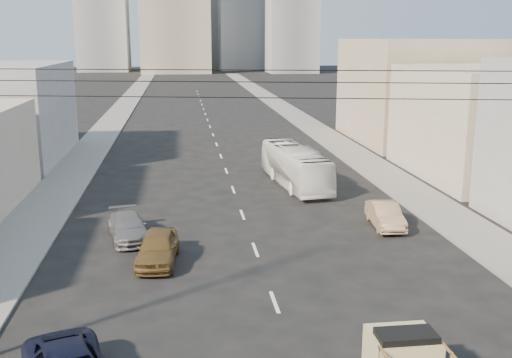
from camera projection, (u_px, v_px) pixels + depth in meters
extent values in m
cube|color=gray|center=(119.00, 113.00, 81.84)|extent=(3.50, 180.00, 0.12)
cube|color=gray|center=(288.00, 111.00, 84.75)|extent=(3.50, 180.00, 0.12)
cube|color=silver|center=(275.00, 302.00, 23.46)|extent=(0.15, 2.00, 0.01)
cube|color=silver|center=(255.00, 250.00, 29.25)|extent=(0.15, 2.00, 0.01)
cube|color=silver|center=(242.00, 215.00, 35.04)|extent=(0.15, 2.00, 0.01)
cube|color=silver|center=(233.00, 190.00, 40.83)|extent=(0.15, 2.00, 0.01)
cube|color=silver|center=(226.00, 171.00, 46.62)|extent=(0.15, 2.00, 0.01)
cube|color=silver|center=(221.00, 156.00, 52.42)|extent=(0.15, 2.00, 0.01)
cube|color=silver|center=(217.00, 144.00, 58.21)|extent=(0.15, 2.00, 0.01)
cube|color=silver|center=(213.00, 135.00, 64.00)|extent=(0.15, 2.00, 0.01)
cube|color=silver|center=(210.00, 127.00, 69.79)|extent=(0.15, 2.00, 0.01)
cube|color=silver|center=(208.00, 120.00, 75.58)|extent=(0.15, 2.00, 0.01)
cube|color=silver|center=(205.00, 114.00, 81.38)|extent=(0.15, 2.00, 0.01)
cube|color=silver|center=(204.00, 109.00, 87.17)|extent=(0.15, 2.00, 0.01)
cube|color=silver|center=(202.00, 105.00, 92.96)|extent=(0.15, 2.00, 0.01)
cube|color=silver|center=(200.00, 101.00, 98.75)|extent=(0.15, 2.00, 0.01)
cube|color=silver|center=(199.00, 97.00, 104.54)|extent=(0.15, 2.00, 0.01)
cube|color=silver|center=(198.00, 94.00, 110.34)|extent=(0.15, 2.00, 0.01)
cube|color=silver|center=(197.00, 91.00, 116.13)|extent=(0.15, 2.00, 0.01)
cube|color=tan|center=(402.00, 358.00, 17.54)|extent=(1.90, 1.60, 1.50)
cube|color=black|center=(406.00, 343.00, 17.17)|extent=(1.70, 0.90, 0.70)
imported|color=white|center=(295.00, 166.00, 41.71)|extent=(3.44, 10.12, 2.76)
imported|color=brown|center=(158.00, 248.00, 27.38)|extent=(2.11, 4.45, 1.47)
imported|color=tan|center=(385.00, 215.00, 32.66)|extent=(1.72, 4.12, 1.33)
imported|color=slate|center=(128.00, 227.00, 30.70)|extent=(2.63, 4.64, 1.27)
cylinder|color=black|center=(318.00, 70.00, 15.04)|extent=(23.01, 5.02, 0.02)
cylinder|color=black|center=(317.00, 82.00, 15.11)|extent=(23.01, 5.02, 0.02)
cylinder|color=black|center=(317.00, 98.00, 15.21)|extent=(23.01, 5.02, 0.02)
cube|color=#BDAF98|center=(493.00, 122.00, 44.26)|extent=(11.00, 14.00, 8.00)
cube|color=tan|center=(416.00, 90.00, 59.53)|extent=(12.00, 16.00, 10.00)
cube|color=gray|center=(244.00, 6.00, 191.95)|extent=(16.00, 16.00, 40.00)
cube|color=gray|center=(102.00, 15.00, 182.37)|extent=(15.00, 15.00, 34.00)
cube|color=#949396|center=(204.00, 2.00, 204.48)|extent=(18.00, 18.00, 44.00)
cube|color=gray|center=(292.00, 24.00, 175.51)|extent=(14.00, 14.00, 28.00)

